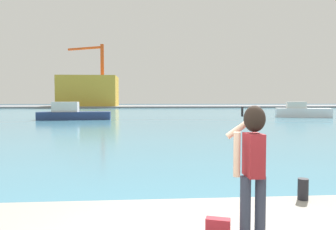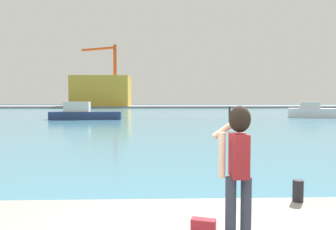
{
  "view_description": "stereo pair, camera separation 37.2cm",
  "coord_description": "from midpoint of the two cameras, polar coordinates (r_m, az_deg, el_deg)",
  "views": [
    {
      "loc": [
        -0.8,
        -3.72,
        2.48
      ],
      "look_at": [
        -0.15,
        5.01,
        2.04
      ],
      "focal_mm": 34.12,
      "sensor_mm": 36.0,
      "label": 1
    },
    {
      "loc": [
        -0.43,
        -3.74,
        2.48
      ],
      "look_at": [
        -0.15,
        5.01,
        2.04
      ],
      "focal_mm": 34.12,
      "sensor_mm": 36.0,
      "label": 2
    }
  ],
  "objects": [
    {
      "name": "ground_plane",
      "position": [
        53.79,
        -3.6,
        0.23
      ],
      "size": [
        220.0,
        220.0,
        0.0
      ],
      "primitive_type": "plane",
      "color": "#334751"
    },
    {
      "name": "harbor_water",
      "position": [
        55.79,
        -3.62,
        0.33
      ],
      "size": [
        140.0,
        100.0,
        0.02
      ],
      "primitive_type": "cube",
      "color": "teal",
      "rests_on": "ground_plane"
    },
    {
      "name": "far_shore_dock",
      "position": [
        95.76,
        -3.89,
        1.53
      ],
      "size": [
        140.0,
        20.0,
        0.48
      ],
      "primitive_type": "cube",
      "color": "gray",
      "rests_on": "ground_plane"
    },
    {
      "name": "person_photographer",
      "position": [
        4.26,
        12.45,
        -7.44
      ],
      "size": [
        0.52,
        0.55,
        1.74
      ],
      "rotation": [
        0.0,
        0.0,
        1.57
      ],
      "color": "#2D3342",
      "rests_on": "quay_promenade"
    },
    {
      "name": "handbag",
      "position": [
        4.51,
        6.45,
        -19.33
      ],
      "size": [
        0.35,
        0.24,
        0.24
      ],
      "primitive_type": "cube",
      "rotation": [
        0.0,
        0.0,
        -0.33
      ],
      "color": "maroon",
      "rests_on": "quay_promenade"
    },
    {
      "name": "harbor_bollard",
      "position": [
        6.34,
        21.41,
        -12.24
      ],
      "size": [
        0.19,
        0.19,
        0.39
      ],
      "primitive_type": "cylinder",
      "color": "black",
      "rests_on": "quay_promenade"
    },
    {
      "name": "boat_moored",
      "position": [
        39.89,
        -16.96,
        0.27
      ],
      "size": [
        8.53,
        2.69,
        2.12
      ],
      "rotation": [
        0.0,
        0.0,
        0.05
      ],
      "color": "navy",
      "rests_on": "harbor_water"
    },
    {
      "name": "boat_moored_2",
      "position": [
        46.8,
        22.58,
        0.59
      ],
      "size": [
        7.35,
        4.51,
        2.08
      ],
      "rotation": [
        0.0,
        0.0,
        -0.33
      ],
      "color": "white",
      "rests_on": "harbor_water"
    },
    {
      "name": "warehouse_left",
      "position": [
        94.64,
        -14.06,
        4.15
      ],
      "size": [
        16.08,
        11.6,
        8.51
      ],
      "primitive_type": "cube",
      "color": "gold",
      "rests_on": "far_shore_dock"
    },
    {
      "name": "port_crane",
      "position": [
        94.91,
        -12.52,
        8.12
      ],
      "size": [
        11.28,
        6.14,
        17.6
      ],
      "color": "#D84C19",
      "rests_on": "far_shore_dock"
    }
  ]
}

